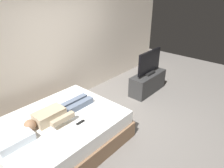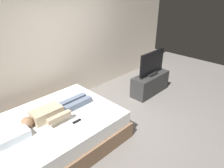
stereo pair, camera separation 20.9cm
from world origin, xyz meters
The scene contains 8 objects.
ground_plane centered at (0.00, 0.00, 0.00)m, with size 10.00×10.00×0.00m, color slate.
back_wall centered at (0.40, 1.75, 1.40)m, with size 6.40×0.10×2.80m, color beige.
bed centered at (-1.04, 0.52, 0.26)m, with size 2.08×1.62×0.54m.
pillow centered at (-1.76, 0.52, 0.60)m, with size 0.48×0.34×0.12m, color white.
person centered at (-1.01, 0.58, 0.62)m, with size 1.26×0.46×0.18m.
remote centered at (-0.86, 0.18, 0.55)m, with size 0.15×0.04×0.02m, color black.
tv_stand centered at (1.61, 0.48, 0.25)m, with size 1.10×0.40×0.50m, color #2D2D2D.
tv centered at (1.61, 0.48, 0.78)m, with size 0.88×0.20×0.59m.
Camera 2 is at (-2.34, -2.07, 2.52)m, focal length 32.52 mm.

